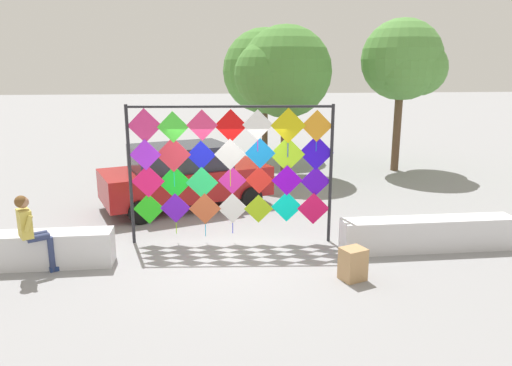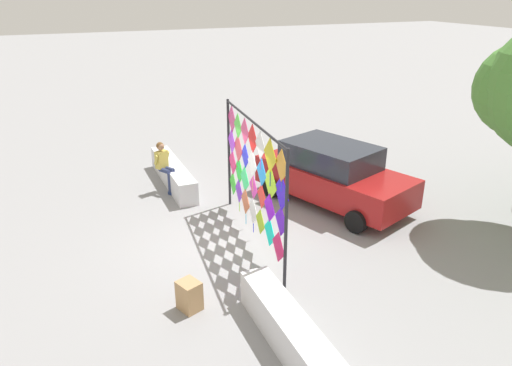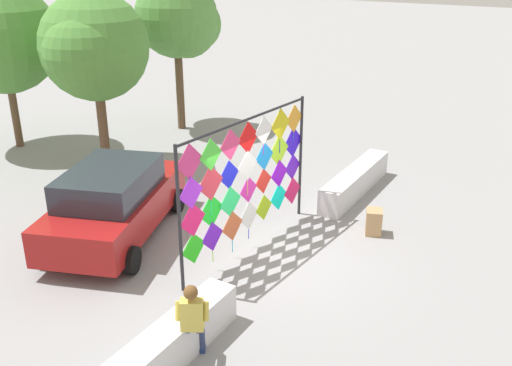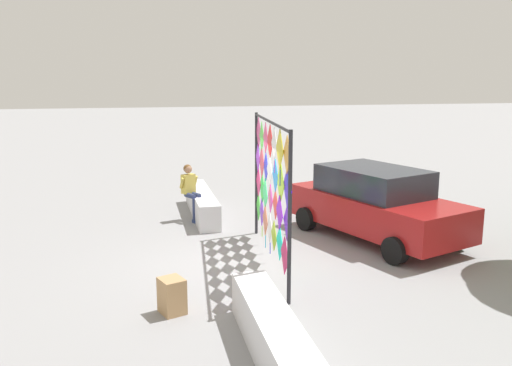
% 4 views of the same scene
% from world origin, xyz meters
% --- Properties ---
extents(ground, '(120.00, 120.00, 0.00)m').
position_xyz_m(ground, '(0.00, 0.00, 0.00)').
color(ground, gray).
extents(plaza_ledge_left, '(3.68, 0.56, 0.68)m').
position_xyz_m(plaza_ledge_left, '(-4.15, -0.24, 0.34)').
color(plaza_ledge_left, silver).
rests_on(plaza_ledge_left, ground).
extents(plaza_ledge_right, '(3.68, 0.56, 0.68)m').
position_xyz_m(plaza_ledge_right, '(4.15, -0.24, 0.34)').
color(plaza_ledge_right, silver).
rests_on(plaza_ledge_right, ground).
extents(kite_display_rack, '(4.37, 0.46, 3.02)m').
position_xyz_m(kite_display_rack, '(0.08, 0.68, 1.78)').
color(kite_display_rack, '#232328').
rests_on(kite_display_rack, ground).
extents(seated_vendor, '(0.74, 0.65, 1.53)m').
position_xyz_m(seated_vendor, '(-3.66, -0.59, 0.90)').
color(seated_vendor, navy).
rests_on(seated_vendor, ground).
extents(parked_car, '(4.83, 3.29, 1.72)m').
position_xyz_m(parked_car, '(-1.02, 3.58, 0.87)').
color(parked_car, maroon).
rests_on(parked_car, ground).
extents(cardboard_box_large, '(0.52, 0.49, 0.60)m').
position_xyz_m(cardboard_box_large, '(2.13, -1.50, 0.30)').
color(cardboard_box_large, tan).
rests_on(cardboard_box_large, ground).
extents(tree_far_right, '(3.50, 3.50, 5.34)m').
position_xyz_m(tree_far_right, '(2.19, 10.91, 3.54)').
color(tree_far_right, brown).
rests_on(tree_far_right, ground).
extents(tree_palm_like, '(3.35, 3.13, 5.16)m').
position_xyz_m(tree_palm_like, '(2.20, 7.13, 3.55)').
color(tree_palm_like, brown).
rests_on(tree_palm_like, ground).
extents(tree_broadleaf, '(3.05, 3.17, 5.44)m').
position_xyz_m(tree_broadleaf, '(6.77, 7.50, 3.84)').
color(tree_broadleaf, brown).
rests_on(tree_broadleaf, ground).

